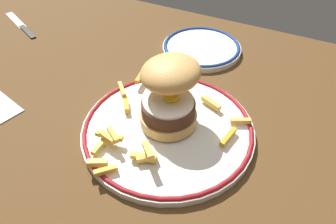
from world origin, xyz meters
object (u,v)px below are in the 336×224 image
at_px(dinner_plate, 168,129).
at_px(burger, 169,92).
at_px(side_plate, 202,48).
at_px(knife, 22,26).

bearing_deg(dinner_plate, burger, 110.69).
relative_size(dinner_plate, burger, 2.10).
bearing_deg(side_plate, knife, -167.14).
xyz_separation_m(dinner_plate, knife, (-0.50, 0.16, -0.01)).
distance_m(dinner_plate, side_plate, 0.27).
bearing_deg(knife, burger, -16.06).
bearing_deg(burger, dinner_plate, -69.31).
relative_size(dinner_plate, knife, 1.68).
height_order(dinner_plate, burger, burger).
xyz_separation_m(dinner_plate, burger, (-0.01, 0.02, 0.06)).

